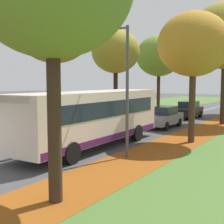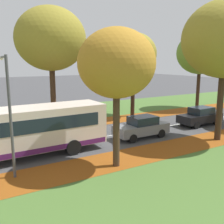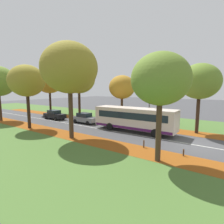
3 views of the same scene
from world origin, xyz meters
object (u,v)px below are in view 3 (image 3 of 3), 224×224
tree_right_nearest (200,82)px  car_black_following (55,115)px  tree_right_mid (79,79)px  tree_left_mid (27,81)px  tree_left_nearest (160,80)px  bus (134,118)px  bollard_third (144,144)px  bollard_second (184,153)px  tree_right_near (122,87)px  streetlamp_right (148,101)px  car_grey_lead (85,118)px  tree_left_near (69,68)px  tree_right_far (49,81)px

tree_right_nearest → car_black_following: tree_right_nearest is taller
tree_right_mid → tree_left_mid: bearing=-176.5°
tree_left_nearest → bus: size_ratio=0.76×
bollard_third → bollard_second: bearing=-90.1°
tree_left_mid → bollard_third: size_ratio=12.11×
tree_right_near → bus: bearing=-132.4°
tree_right_mid → streetlamp_right: bearing=-95.0°
car_black_following → bus: bearing=-89.1°
tree_right_near → car_black_following: (-4.16, 11.35, -4.75)m
streetlamp_right → car_grey_lead: size_ratio=1.42×
tree_left_nearest → tree_right_nearest: tree_right_nearest is taller
tree_left_near → tree_right_mid: (10.06, 9.05, -0.33)m
tree_left_nearest → tree_right_far: (10.65, 27.88, 1.06)m
tree_left_near → streetlamp_right: tree_left_near is taller
tree_right_far → car_black_following: (-3.85, -6.50, -6.23)m
bus → car_black_following: bus is taller
tree_right_near → streetlamp_right: (-1.63, -5.12, -1.82)m
tree_left_nearest → tree_right_nearest: 10.65m
streetlamp_right → bus: streetlamp_right is taller
bollard_second → tree_left_near: bearing=98.0°
tree_left_near → bollard_third: 10.72m
bollard_second → bollard_third: bollard_third is taller
tree_right_mid → bollard_second: bearing=-112.6°
tree_right_mid → bollard_third: bearing=-116.6°
tree_right_mid → bollard_second: 23.07m
tree_left_near → bollard_third: tree_left_near is taller
tree_left_nearest → bollard_second: tree_left_nearest is taller
tree_left_mid → streetlamp_right: tree_left_mid is taller
tree_right_nearest → bollard_third: size_ratio=11.80×
tree_right_mid → bollard_second: tree_right_mid is taller
tree_right_mid → bollard_second: size_ratio=17.25×
car_grey_lead → car_black_following: same height
streetlamp_right → bus: size_ratio=0.57×
tree_left_near → tree_right_far: (10.16, 17.94, -0.43)m
bus → car_grey_lead: size_ratio=2.48×
car_grey_lead → bollard_second: bearing=-108.1°
tree_right_far → bollard_third: tree_right_far is taller
tree_right_nearest → bollard_third: (-8.53, 2.96, -5.82)m
streetlamp_right → bus: (-2.29, 0.83, -2.03)m
tree_right_nearest → tree_right_mid: bearing=90.2°
tree_right_nearest → tree_right_mid: tree_right_mid is taller
tree_left_near → car_grey_lead: bearing=34.0°
streetlamp_right → bus: bearing=160.2°
bollard_third → car_grey_lead: 13.45m
tree_left_mid → bollard_third: 17.43m
tree_left_mid → car_grey_lead: size_ratio=2.02×
bollard_second → car_grey_lead: (5.17, 15.85, 0.53)m
car_black_following → car_grey_lead: bearing=-86.1°
car_grey_lead → bus: bearing=-91.5°
tree_right_near → tree_left_nearest: bearing=-137.5°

